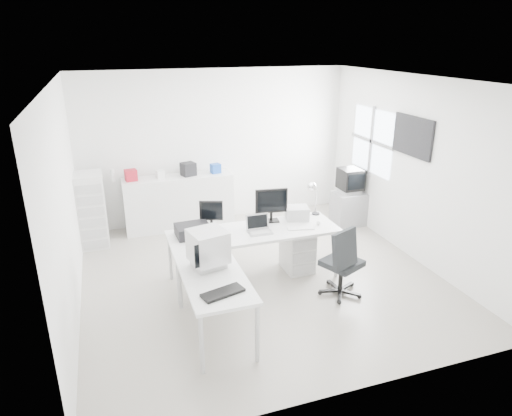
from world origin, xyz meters
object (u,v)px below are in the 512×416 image
object	(u,v)px
office_chair	(342,260)
tv_cabinet	(348,208)
lcd_monitor_small	(211,215)
crt_monitor	(208,247)
lcd_monitor_large	(271,206)
crt_tv	(350,181)
sideboard	(179,202)
side_desk	(215,305)
inkjet_printer	(193,230)
laptop	(260,226)
drawer_pedestal	(297,251)
main_desk	(254,255)
laser_printer	(297,213)
filing_cabinet	(92,210)

from	to	relation	value
office_chair	tv_cabinet	bearing A→B (deg)	34.05
lcd_monitor_small	crt_monitor	bearing A→B (deg)	-86.38
lcd_monitor_large	crt_monitor	distance (m)	1.63
crt_tv	sideboard	size ratio (longest dim) A/B	0.26
side_desk	sideboard	bearing A→B (deg)	87.24
inkjet_printer	laptop	world-z (taller)	laptop
inkjet_printer	office_chair	size ratio (longest dim) A/B	0.44
drawer_pedestal	laptop	bearing A→B (deg)	-167.01
laptop	crt_monitor	bearing A→B (deg)	-139.23
main_desk	laser_printer	size ratio (longest dim) A/B	7.26
main_desk	sideboard	bearing A→B (deg)	106.94
drawer_pedestal	laser_printer	world-z (taller)	laser_printer
lcd_monitor_large	laptop	bearing A→B (deg)	-123.11
inkjet_printer	laptop	distance (m)	0.92
drawer_pedestal	crt_tv	distance (m)	2.18
side_desk	laser_printer	xyz separation A→B (m)	(1.60, 1.32, 0.47)
side_desk	laser_printer	distance (m)	2.13
tv_cabinet	drawer_pedestal	bearing A→B (deg)	-140.38
crt_monitor	filing_cabinet	world-z (taller)	crt_monitor
laser_printer	filing_cabinet	world-z (taller)	filing_cabinet
inkjet_printer	tv_cabinet	bearing A→B (deg)	19.54
laptop	sideboard	world-z (taller)	sideboard
sideboard	filing_cabinet	xyz separation A→B (m)	(-1.49, -0.33, 0.14)
drawer_pedestal	inkjet_printer	bearing A→B (deg)	178.15
drawer_pedestal	office_chair	xyz separation A→B (m)	(0.27, -0.84, 0.22)
side_desk	crt_monitor	distance (m)	0.68
main_desk	crt_monitor	distance (m)	1.36
lcd_monitor_small	crt_monitor	world-z (taller)	crt_monitor
side_desk	office_chair	bearing A→B (deg)	9.50
crt_tv	main_desk	bearing A→B (deg)	-149.04
main_desk	crt_monitor	size ratio (longest dim) A/B	4.74
crt_tv	filing_cabinet	xyz separation A→B (m)	(-4.50, 0.54, -0.21)
tv_cabinet	main_desk	bearing A→B (deg)	-149.04
crt_monitor	tv_cabinet	xyz separation A→B (m)	(3.17, 2.24, -0.70)
crt_monitor	sideboard	size ratio (longest dim) A/B	0.26
main_desk	filing_cabinet	distance (m)	2.92
laser_printer	crt_monitor	size ratio (longest dim) A/B	0.65
side_desk	lcd_monitor_small	size ratio (longest dim) A/B	3.41
crt_monitor	crt_tv	size ratio (longest dim) A/B	1.01
laptop	inkjet_printer	bearing A→B (deg)	168.44
lcd_monitor_small	sideboard	world-z (taller)	lcd_monitor_small
drawer_pedestal	sideboard	distance (m)	2.62
laser_printer	inkjet_printer	bearing A→B (deg)	-161.53
drawer_pedestal	sideboard	world-z (taller)	sideboard
tv_cabinet	sideboard	bearing A→B (deg)	163.97
side_desk	lcd_monitor_small	xyz separation A→B (m)	(0.30, 1.35, 0.58)
inkjet_printer	filing_cabinet	distance (m)	2.27
drawer_pedestal	filing_cabinet	size ratio (longest dim) A/B	0.48
tv_cabinet	laser_printer	bearing A→B (deg)	-143.28
lcd_monitor_small	office_chair	distance (m)	1.90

